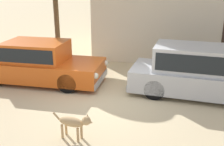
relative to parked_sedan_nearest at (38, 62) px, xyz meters
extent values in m
plane|color=#CCB78E|center=(2.80, -1.19, -0.73)|extent=(80.00, 80.00, 0.00)
cube|color=#D15619|center=(0.01, 0.00, -0.25)|extent=(4.72, 1.97, 0.66)
cube|color=#D15619|center=(-0.03, 0.00, 0.42)|extent=(2.20, 1.62, 0.67)
cube|color=black|center=(-0.03, 0.00, 0.43)|extent=(2.03, 1.64, 0.47)
cube|color=#999BA0|center=(2.32, 0.09, -0.47)|extent=(0.19, 1.76, 0.20)
sphere|color=silver|center=(2.32, 0.80, -0.10)|extent=(0.20, 0.20, 0.20)
sphere|color=silver|center=(2.38, -0.63, -0.10)|extent=(0.20, 0.20, 0.20)
cylinder|color=black|center=(1.38, 0.85, -0.40)|extent=(0.67, 0.22, 0.66)
cylinder|color=black|center=(1.44, -0.74, -0.40)|extent=(0.67, 0.22, 0.66)
cylinder|color=black|center=(-1.41, 0.74, -0.40)|extent=(0.67, 0.22, 0.66)
cube|color=#B2B5BA|center=(5.59, 0.11, -0.23)|extent=(4.34, 1.94, 0.69)
cube|color=#B2B5BA|center=(5.46, 0.12, 0.50)|extent=(2.63, 1.61, 0.77)
cube|color=black|center=(5.46, 0.12, 0.51)|extent=(2.42, 1.62, 0.54)
cube|color=#999BA0|center=(3.48, 0.22, -0.47)|extent=(0.21, 1.69, 0.20)
cube|color=red|center=(3.52, 0.96, -0.06)|extent=(0.05, 0.18, 0.18)
cube|color=red|center=(3.44, -0.52, -0.06)|extent=(0.05, 0.18, 0.18)
cylinder|color=black|center=(4.35, 0.94, -0.40)|extent=(0.66, 0.23, 0.65)
cylinder|color=black|center=(4.27, -0.58, -0.40)|extent=(0.66, 0.23, 0.65)
cylinder|color=tan|center=(2.83, -3.21, -0.55)|extent=(0.06, 0.06, 0.36)
cylinder|color=tan|center=(2.80, -3.38, -0.55)|extent=(0.06, 0.06, 0.36)
cylinder|color=tan|center=(2.41, -3.15, -0.55)|extent=(0.06, 0.06, 0.36)
cylinder|color=tan|center=(2.39, -3.32, -0.55)|extent=(0.06, 0.06, 0.36)
ellipsoid|color=tan|center=(2.61, -3.27, -0.29)|extent=(0.67, 0.32, 0.23)
sphere|color=tan|center=(3.00, -3.32, -0.18)|extent=(0.21, 0.21, 0.21)
cone|color=tan|center=(3.10, -3.34, -0.20)|extent=(0.13, 0.13, 0.11)
cone|color=tan|center=(3.01, -3.26, -0.09)|extent=(0.08, 0.08, 0.09)
cone|color=tan|center=(2.99, -3.38, -0.09)|extent=(0.08, 0.08, 0.09)
cylinder|color=tan|center=(2.21, -3.21, -0.22)|extent=(0.20, 0.08, 0.19)
cylinder|color=brown|center=(-0.62, 3.09, 0.78)|extent=(0.23, 0.23, 3.01)
camera|label=1|loc=(4.88, -8.46, 2.86)|focal=43.64mm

